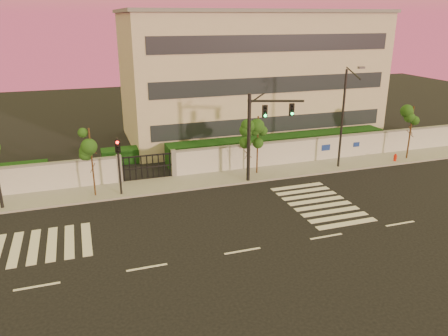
{
  "coord_description": "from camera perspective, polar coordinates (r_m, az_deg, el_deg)",
  "views": [
    {
      "loc": [
        -7.34,
        -18.79,
        11.6
      ],
      "look_at": [
        1.0,
        6.0,
        2.52
      ],
      "focal_mm": 35.0,
      "sensor_mm": 36.0,
      "label": 1
    }
  ],
  "objects": [
    {
      "name": "streetlight_east",
      "position": [
        35.27,
        15.4,
        6.77
      ],
      "size": [
        0.49,
        1.98,
        8.24
      ],
      "color": "black",
      "rests_on": "ground"
    },
    {
      "name": "street_tree_d",
      "position": [
        32.38,
        3.16,
        4.03
      ],
      "size": [
        1.4,
        1.12,
        4.31
      ],
      "color": "#382314",
      "rests_on": "ground"
    },
    {
      "name": "traffic_signal_main",
      "position": [
        31.49,
        4.7,
        5.4
      ],
      "size": [
        4.07,
        1.47,
        6.57
      ],
      "rotation": [
        0.0,
        0.0,
        -0.33
      ],
      "color": "black",
      "rests_on": "ground"
    },
    {
      "name": "sidewalk",
      "position": [
        32.32,
        -4.22,
        -1.8
      ],
      "size": [
        60.0,
        3.0,
        0.15
      ],
      "primitive_type": "cube",
      "color": "gray",
      "rests_on": "ground"
    },
    {
      "name": "hedge_row",
      "position": [
        36.23,
        -4.15,
        1.78
      ],
      "size": [
        41.0,
        4.25,
        1.8
      ],
      "color": "black",
      "rests_on": "ground"
    },
    {
      "name": "street_tree_c",
      "position": [
        29.85,
        -17.0,
        2.63
      ],
      "size": [
        1.35,
        1.07,
        4.82
      ],
      "color": "#382314",
      "rests_on": "ground"
    },
    {
      "name": "institutional_building",
      "position": [
        44.26,
        3.3,
        12.05
      ],
      "size": [
        24.4,
        12.4,
        12.25
      ],
      "color": "#BEB5A1",
      "rests_on": "ground"
    },
    {
      "name": "traffic_signal_secondary",
      "position": [
        29.85,
        -13.6,
        1.05
      ],
      "size": [
        0.32,
        0.32,
        4.11
      ],
      "rotation": [
        0.0,
        0.0,
        0.13
      ],
      "color": "black",
      "rests_on": "ground"
    },
    {
      "name": "street_tree_e",
      "position": [
        33.05,
        4.46,
        4.71
      ],
      "size": [
        1.41,
        1.12,
        4.61
      ],
      "color": "#382314",
      "rests_on": "ground"
    },
    {
      "name": "road_markings",
      "position": [
        26.0,
        -3.84,
        -7.38
      ],
      "size": [
        57.0,
        7.62,
        0.02
      ],
      "color": "silver",
      "rests_on": "ground"
    },
    {
      "name": "fire_hydrant",
      "position": [
        39.3,
        21.45,
        1.2
      ],
      "size": [
        0.29,
        0.29,
        0.77
      ],
      "rotation": [
        0.0,
        0.0,
        0.06
      ],
      "color": "red",
      "rests_on": "ground"
    },
    {
      "name": "ground",
      "position": [
        23.27,
        2.43,
        -10.78
      ],
      "size": [
        120.0,
        120.0,
        0.0
      ],
      "primitive_type": "plane",
      "color": "black",
      "rests_on": "ground"
    },
    {
      "name": "perimeter_wall",
      "position": [
        33.38,
        -4.74,
        0.69
      ],
      "size": [
        60.0,
        0.36,
        2.2
      ],
      "color": "#B8BBC0",
      "rests_on": "ground"
    },
    {
      "name": "street_tree_f",
      "position": [
        39.77,
        23.34,
        5.7
      ],
      "size": [
        1.62,
        1.29,
        4.64
      ],
      "color": "#382314",
      "rests_on": "ground"
    }
  ]
}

